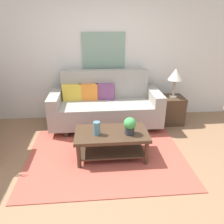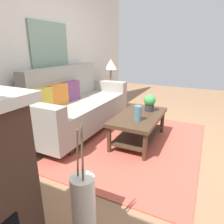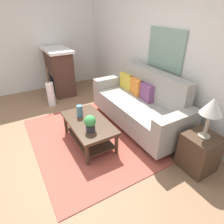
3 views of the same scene
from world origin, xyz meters
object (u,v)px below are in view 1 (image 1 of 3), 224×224
at_px(throw_pillow_plum, 105,91).
at_px(table_lamp, 175,76).
at_px(throw_pillow_orange, 89,92).
at_px(tabletop_vase, 97,128).
at_px(side_table, 171,110).
at_px(framed_painting, 104,51).
at_px(throw_pillow_mustard, 72,92).
at_px(couch, 106,106).
at_px(potted_plant_tabletop, 130,125).
at_px(coffee_table, 112,139).

xyz_separation_m(throw_pillow_plum, table_lamp, (1.35, -0.10, 0.31)).
distance_m(throw_pillow_orange, table_lamp, 1.71).
relative_size(throw_pillow_orange, tabletop_vase, 1.76).
xyz_separation_m(side_table, table_lamp, (0.00, 0.00, 0.71)).
relative_size(table_lamp, framed_painting, 0.67).
xyz_separation_m(throw_pillow_mustard, tabletop_vase, (0.45, -1.27, -0.15)).
xyz_separation_m(couch, throw_pillow_orange, (-0.32, 0.13, 0.25)).
bearing_deg(side_table, tabletop_vase, -143.02).
distance_m(side_table, framed_painting, 1.82).
xyz_separation_m(tabletop_vase, potted_plant_tabletop, (0.48, -0.02, 0.04)).
distance_m(couch, framed_painting, 1.09).
height_order(throw_pillow_mustard, framed_painting, framed_painting).
bearing_deg(side_table, coffee_table, -140.00).
height_order(couch, table_lamp, table_lamp).
distance_m(couch, potted_plant_tabletop, 1.21).
distance_m(couch, throw_pillow_plum, 0.28).
relative_size(tabletop_vase, potted_plant_tabletop, 0.78).
relative_size(throw_pillow_orange, framed_painting, 0.42).
relative_size(throw_pillow_orange, throw_pillow_plum, 1.00).
distance_m(tabletop_vase, table_lamp, 2.00).
xyz_separation_m(throw_pillow_orange, side_table, (1.68, -0.10, -0.40)).
bearing_deg(potted_plant_tabletop, couch, 103.68).
distance_m(throw_pillow_orange, coffee_table, 1.32).
height_order(side_table, framed_painting, framed_painting).
bearing_deg(tabletop_vase, throw_pillow_mustard, 109.54).
relative_size(potted_plant_tabletop, side_table, 0.47).
bearing_deg(throw_pillow_orange, throw_pillow_mustard, 180.00).
bearing_deg(framed_painting, tabletop_vase, -97.00).
distance_m(potted_plant_tabletop, side_table, 1.63).
height_order(throw_pillow_plum, framed_painting, framed_painting).
bearing_deg(couch, side_table, 1.06).
distance_m(throw_pillow_plum, table_lamp, 1.39).
height_order(tabletop_vase, framed_painting, framed_painting).
bearing_deg(couch, potted_plant_tabletop, -76.32).
xyz_separation_m(table_lamp, framed_painting, (-1.35, 0.44, 0.42)).
xyz_separation_m(throw_pillow_orange, framed_painting, (0.32, 0.34, 0.74)).
xyz_separation_m(potted_plant_tabletop, side_table, (1.07, 1.19, -0.29)).
distance_m(throw_pillow_mustard, throw_pillow_orange, 0.32).
height_order(couch, side_table, couch).
xyz_separation_m(couch, throw_pillow_mustard, (-0.65, 0.13, 0.25)).
distance_m(throw_pillow_plum, side_table, 1.41).
relative_size(throw_pillow_mustard, table_lamp, 0.63).
xyz_separation_m(throw_pillow_orange, throw_pillow_plum, (0.32, 0.00, 0.00)).
height_order(couch, tabletop_vase, couch).
distance_m(throw_pillow_orange, side_table, 1.73).
bearing_deg(throw_pillow_plum, coffee_table, -88.89).
bearing_deg(throw_pillow_mustard, coffee_table, -61.10).
height_order(coffee_table, tabletop_vase, tabletop_vase).
bearing_deg(tabletop_vase, framed_painting, 83.00).
distance_m(couch, throw_pillow_mustard, 0.71).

